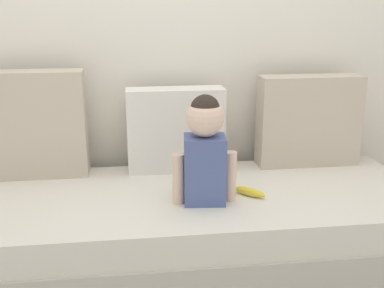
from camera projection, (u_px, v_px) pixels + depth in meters
The scene contains 8 objects.
ground_plane at pixel (184, 269), 2.44m from camera, with size 12.00×12.00×0.00m, color #B2ADA3.
back_wall at pixel (171, 38), 2.67m from camera, with size 5.65×0.10×2.26m, color silver.
couch at pixel (183, 233), 2.38m from camera, with size 2.45×0.91×0.43m.
throw_pillow_left at pixel (32, 125), 2.48m from camera, with size 0.56×0.16×0.56m, color #C1B29E.
throw_pillow_center at pixel (176, 130), 2.59m from camera, with size 0.53×0.16×0.46m, color silver.
throw_pillow_right at pixel (309, 121), 2.67m from camera, with size 0.58×0.16×0.51m, color #C1B29E.
toddler at pixel (205, 148), 2.15m from camera, with size 0.30×0.17×0.51m.
banana at pixel (249, 192), 2.28m from camera, with size 0.17×0.04×0.04m, color yellow.
Camera 1 is at (-0.24, -2.14, 1.32)m, focal length 44.16 mm.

